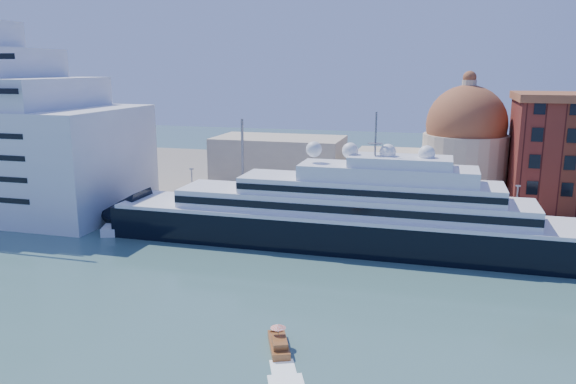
% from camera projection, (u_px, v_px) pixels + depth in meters
% --- Properties ---
extents(ground, '(400.00, 400.00, 0.00)m').
position_uv_depth(ground, '(300.00, 296.00, 75.46)').
color(ground, '#376060').
rests_on(ground, ground).
extents(quay, '(180.00, 10.00, 2.50)m').
position_uv_depth(quay, '(344.00, 222.00, 107.16)').
color(quay, gray).
rests_on(quay, ground).
extents(land, '(260.00, 72.00, 2.00)m').
position_uv_depth(land, '(371.00, 182.00, 145.77)').
color(land, slate).
rests_on(land, ground).
extents(quay_fence, '(180.00, 0.10, 1.20)m').
position_uv_depth(quay_fence, '(340.00, 218.00, 102.53)').
color(quay_fence, slate).
rests_on(quay_fence, quay).
extents(superyacht, '(90.39, 12.53, 27.01)m').
position_uv_depth(superyacht, '(323.00, 219.00, 96.57)').
color(superyacht, black).
rests_on(superyacht, ground).
extents(service_barge, '(13.81, 8.56, 2.95)m').
position_uv_depth(service_barge, '(141.00, 229.00, 103.71)').
color(service_barge, white).
rests_on(service_barge, ground).
extents(water_taxi, '(4.02, 6.12, 2.76)m').
position_uv_depth(water_taxi, '(279.00, 344.00, 61.19)').
color(water_taxi, brown).
rests_on(water_taxi, ground).
extents(church, '(66.00, 18.00, 25.50)m').
position_uv_depth(church, '(391.00, 155.00, 125.69)').
color(church, beige).
rests_on(church, land).
extents(lamp_posts, '(120.80, 2.40, 18.00)m').
position_uv_depth(lamp_posts, '(278.00, 176.00, 106.97)').
color(lamp_posts, slate).
rests_on(lamp_posts, quay).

